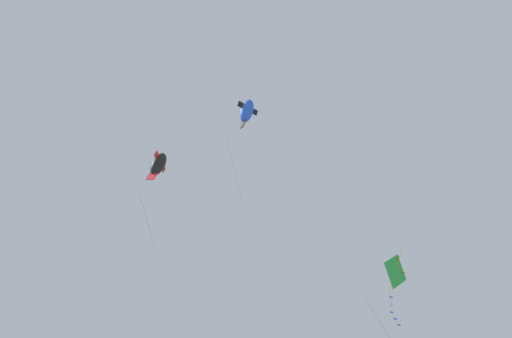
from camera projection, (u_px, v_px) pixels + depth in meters
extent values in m
ellipsoid|color=blue|center=(247.00, 111.00, 35.45)|extent=(1.81, 1.09, 2.27)
cube|color=black|center=(242.00, 105.00, 35.34)|extent=(0.30, 0.76, 0.44)
cube|color=black|center=(253.00, 111.00, 35.75)|extent=(0.30, 0.76, 0.44)
cube|color=black|center=(243.00, 124.00, 35.00)|extent=(0.89, 0.10, 0.89)
sphere|color=black|center=(244.00, 104.00, 35.93)|extent=(0.23, 0.17, 0.22)
sphere|color=black|center=(250.00, 107.00, 36.15)|extent=(0.23, 0.17, 0.22)
cylinder|color=#47474C|center=(232.00, 161.00, 33.08)|extent=(0.23, 2.04, 6.59)
ellipsoid|color=black|center=(159.00, 164.00, 27.28)|extent=(1.46, 1.45, 1.93)
cube|color=red|center=(157.00, 156.00, 27.11)|extent=(0.54, 0.57, 0.40)
cube|color=red|center=(162.00, 167.00, 27.74)|extent=(0.54, 0.57, 0.40)
cube|color=red|center=(152.00, 176.00, 26.58)|extent=(0.54, 0.51, 0.68)
sphere|color=black|center=(156.00, 155.00, 27.61)|extent=(0.22, 0.22, 0.17)
sphere|color=black|center=(159.00, 160.00, 27.94)|extent=(0.22, 0.22, 0.17)
cylinder|color=#47474C|center=(146.00, 217.00, 25.44)|extent=(1.02, 1.51, 4.56)
cube|color=green|center=(395.00, 271.00, 21.44)|extent=(0.65, 1.84, 1.76)
cylinder|color=orange|center=(395.00, 271.00, 21.46)|extent=(0.96, 0.56, 1.90)
cylinder|color=orange|center=(395.00, 268.00, 21.54)|extent=(0.06, 1.51, 0.04)
cylinder|color=#47474C|center=(390.00, 294.00, 20.78)|extent=(0.02, 0.05, 0.35)
cube|color=blue|center=(391.00, 297.00, 20.64)|extent=(0.07, 0.17, 0.06)
cylinder|color=#47474C|center=(391.00, 301.00, 20.54)|extent=(0.02, 0.12, 0.35)
cube|color=blue|center=(391.00, 305.00, 20.45)|extent=(0.12, 0.15, 0.06)
cylinder|color=#47474C|center=(391.00, 309.00, 20.33)|extent=(0.01, 0.06, 0.35)
cube|color=blue|center=(391.00, 312.00, 20.22)|extent=(0.06, 0.17, 0.06)
cylinder|color=#47474C|center=(393.00, 315.00, 20.08)|extent=(0.06, 0.09, 0.35)
cube|color=blue|center=(395.00, 319.00, 19.94)|extent=(0.10, 0.16, 0.06)
cylinder|color=#47474C|center=(397.00, 322.00, 19.78)|extent=(0.02, 0.14, 0.35)
cube|color=blue|center=(399.00, 325.00, 19.61)|extent=(0.05, 0.17, 0.06)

